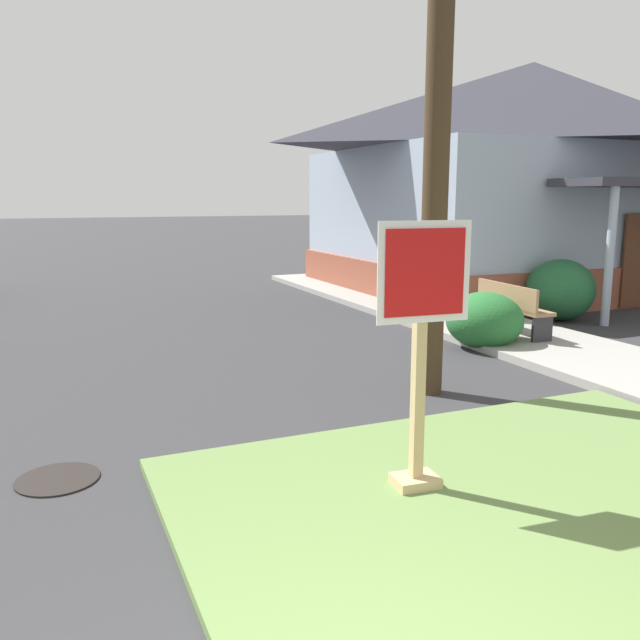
{
  "coord_description": "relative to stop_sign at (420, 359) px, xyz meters",
  "views": [
    {
      "loc": [
        -0.96,
        -1.73,
        2.4
      ],
      "look_at": [
        1.63,
        4.29,
        1.16
      ],
      "focal_mm": 36.63,
      "sensor_mm": 36.0,
      "label": 1
    }
  ],
  "objects": [
    {
      "name": "shrub_near_porch",
      "position": [
        6.68,
        5.55,
        -0.54
      ],
      "size": [
        1.32,
        1.32,
        1.21
      ],
      "primitive_type": "ellipsoid",
      "color": "#235F35",
      "rests_on": "ground"
    },
    {
      "name": "corner_house",
      "position": [
        9.23,
        9.65,
        1.82
      ],
      "size": [
        10.12,
        8.9,
        5.78
      ],
      "color": "brown",
      "rests_on": "ground"
    },
    {
      "name": "street_bench",
      "position": [
        4.59,
        4.45,
        -0.56
      ],
      "size": [
        0.53,
        1.68,
        0.85
      ],
      "color": "#93704C",
      "rests_on": "sidewalk_strip"
    },
    {
      "name": "sidewalk_strip",
      "position": [
        4.66,
        4.1,
        -1.09
      ],
      "size": [
        2.2,
        19.62,
        0.12
      ],
      "primitive_type": "cube",
      "color": "#9E9B93",
      "rests_on": "ground"
    },
    {
      "name": "stop_sign",
      "position": [
        0.0,
        0.0,
        0.0
      ],
      "size": [
        0.78,
        0.31,
        2.15
      ],
      "color": "tan",
      "rests_on": "grass_corner_patch"
    },
    {
      "name": "manhole_cover",
      "position": [
        -2.69,
        1.47,
        -1.14
      ],
      "size": [
        0.7,
        0.7,
        0.02
      ],
      "primitive_type": "cylinder",
      "color": "black",
      "rests_on": "ground"
    },
    {
      "name": "shrub_by_curb",
      "position": [
        3.8,
        4.14,
        -0.69
      ],
      "size": [
        1.23,
        1.23,
        0.91
      ],
      "primitive_type": "ellipsoid",
      "color": "#276C31",
      "rests_on": "ground"
    },
    {
      "name": "grass_corner_patch",
      "position": [
        0.73,
        -0.81,
        -1.11
      ],
      "size": [
        5.45,
        4.54,
        0.08
      ],
      "primitive_type": "cube",
      "color": "#668447",
      "rests_on": "ground"
    }
  ]
}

